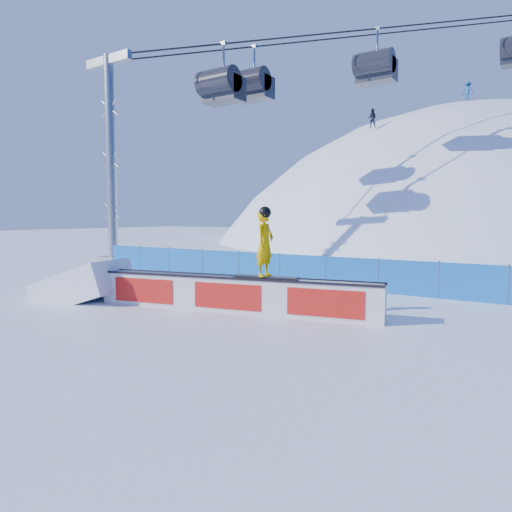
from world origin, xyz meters
The scene contains 8 objects.
ground centered at (0.00, 0.00, 0.00)m, with size 160.00×160.00×0.00m, color white.
snow_hill centered at (0.00, 42.00, -18.00)m, with size 64.00×64.00×64.00m.
safety_fence centered at (0.00, 4.50, 0.60)m, with size 22.05×0.05×1.30m.
chairlift centered at (4.74, 27.49, 16.89)m, with size 40.80×41.70×22.00m.
rail_box centered at (0.54, -0.86, 0.50)m, with size 8.39×2.33×1.01m.
snow_ramp centered at (-4.62, -1.95, 0.00)m, with size 2.76×1.84×1.03m, color white, non-canonical shape.
snowboarder centered at (1.53, -0.65, 1.97)m, with size 1.88×0.71×1.94m.
distant_skiers centered at (3.66, 31.23, 11.64)m, with size 19.28×7.51×6.92m.
Camera 1 is at (8.10, -11.10, 2.68)m, focal length 32.00 mm.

